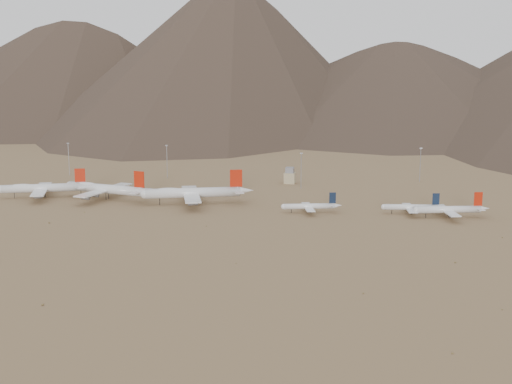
% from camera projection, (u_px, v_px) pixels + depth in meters
% --- Properties ---
extents(ground, '(3000.00, 3000.00, 0.00)m').
position_uv_depth(ground, '(210.00, 217.00, 417.96)').
color(ground, '#9A744F').
rests_on(ground, ground).
extents(mountain_ridge, '(4400.00, 1000.00, 300.00)m').
position_uv_depth(mountain_ridge, '(337.00, 22.00, 1256.81)').
color(mountain_ridge, '#4B392D').
rests_on(mountain_ridge, ground).
extents(widebody_west, '(60.73, 48.55, 18.93)m').
position_uv_depth(widebody_west, '(43.00, 188.00, 474.90)').
color(widebody_west, silver).
rests_on(widebody_west, ground).
extents(widebody_centre, '(67.82, 53.34, 20.48)m').
position_uv_depth(widebody_centre, '(106.00, 189.00, 469.02)').
color(widebody_centre, silver).
rests_on(widebody_centre, ground).
extents(widebody_east, '(69.65, 55.51, 21.55)m').
position_uv_depth(widebody_east, '(193.00, 192.00, 454.27)').
color(widebody_east, silver).
rests_on(widebody_east, ground).
extents(narrowbody_a, '(36.33, 26.83, 12.26)m').
position_uv_depth(narrowbody_a, '(311.00, 206.00, 429.87)').
color(narrowbody_a, silver).
rests_on(narrowbody_a, ground).
extents(narrowbody_b, '(38.30, 27.85, 12.70)m').
position_uv_depth(narrowbody_b, '(412.00, 207.00, 426.46)').
color(narrowbody_b, silver).
rests_on(narrowbody_b, ground).
extents(narrowbody_c, '(44.75, 33.01, 15.07)m').
position_uv_depth(narrowbody_c, '(450.00, 209.00, 416.66)').
color(narrowbody_c, silver).
rests_on(narrowbody_c, ground).
extents(control_tower, '(8.00, 8.00, 12.00)m').
position_uv_depth(control_tower, '(290.00, 176.00, 527.04)').
color(control_tower, tan).
rests_on(control_tower, ground).
extents(mast_far_west, '(2.00, 0.60, 25.70)m').
position_uv_depth(mast_far_west, '(69.00, 157.00, 561.19)').
color(mast_far_west, gray).
rests_on(mast_far_west, ground).
extents(mast_west, '(2.00, 0.60, 25.70)m').
position_uv_depth(mast_west, '(167.00, 160.00, 547.83)').
color(mast_west, gray).
rests_on(mast_west, ground).
extents(mast_centre, '(2.00, 0.60, 25.70)m').
position_uv_depth(mast_centre, '(301.00, 169.00, 505.65)').
color(mast_centre, gray).
rests_on(mast_centre, ground).
extents(mast_east, '(2.00, 0.60, 25.70)m').
position_uv_depth(mast_east, '(420.00, 163.00, 532.18)').
color(mast_east, gray).
rests_on(mast_east, ground).
extents(desert_scrub, '(405.41, 172.00, 0.82)m').
position_uv_depth(desert_scrub, '(8.00, 262.00, 328.07)').
color(desert_scrub, olive).
rests_on(desert_scrub, ground).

